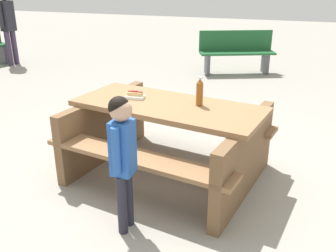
% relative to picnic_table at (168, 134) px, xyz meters
% --- Properties ---
extents(ground_plane, '(30.00, 30.00, 0.00)m').
position_rel_picnic_table_xyz_m(ground_plane, '(0.00, 0.00, -0.44)').
color(ground_plane, gray).
rests_on(ground_plane, ground).
extents(picnic_table, '(1.99, 1.66, 0.75)m').
position_rel_picnic_table_xyz_m(picnic_table, '(0.00, 0.00, 0.00)').
color(picnic_table, olive).
rests_on(picnic_table, ground).
extents(soda_bottle, '(0.06, 0.06, 0.27)m').
position_rel_picnic_table_xyz_m(soda_bottle, '(-0.29, -0.06, 0.43)').
color(soda_bottle, brown).
rests_on(soda_bottle, picnic_table).
extents(hotdog_tray, '(0.19, 0.13, 0.08)m').
position_rel_picnic_table_xyz_m(hotdog_tray, '(0.36, -0.05, 0.34)').
color(hotdog_tray, white).
rests_on(hotdog_tray, picnic_table).
extents(child_in_coat, '(0.17, 0.27, 1.10)m').
position_rel_picnic_table_xyz_m(child_in_coat, '(0.01, 0.94, 0.26)').
color(child_in_coat, '#262633').
rests_on(child_in_coat, ground).
extents(park_bench_near, '(1.53, 0.98, 0.85)m').
position_rel_picnic_table_xyz_m(park_bench_near, '(0.17, -4.50, 0.00)').
color(park_bench_near, '#1E592D').
rests_on(park_bench_near, ground).
extents(bystander_adult, '(0.26, 0.41, 1.66)m').
position_rel_picnic_table_xyz_m(bystander_adult, '(5.02, -3.54, 0.61)').
color(bystander_adult, '#3F334C').
rests_on(bystander_adult, ground).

